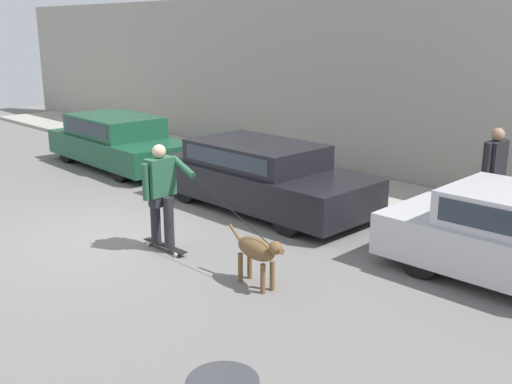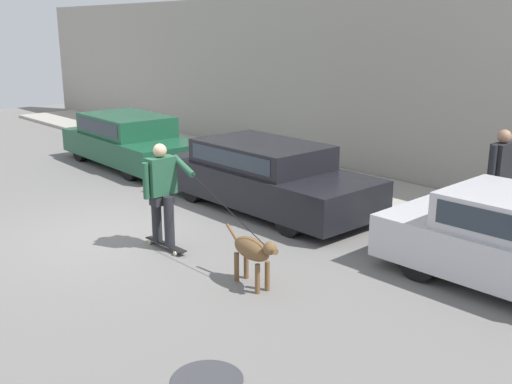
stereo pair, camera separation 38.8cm
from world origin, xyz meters
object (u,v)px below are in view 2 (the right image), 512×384
skateboarder (162,190)px  pedestrian_with_bag (500,175)px  parked_car_0 (129,141)px  dog (253,251)px  parked_car_1 (266,176)px

skateboarder → pedestrian_with_bag: bearing=53.6°
parked_car_0 → dog: bearing=-16.9°
dog → pedestrian_with_bag: (1.13, 4.53, 0.52)m
parked_car_1 → parked_car_0: bearing=-179.8°
parked_car_0 → pedestrian_with_bag: 9.02m
pedestrian_with_bag → skateboarder: bearing=58.1°
parked_car_1 → skateboarder: (0.53, -2.71, 0.32)m
parked_car_0 → dog: size_ratio=3.83×
parked_car_0 → skateboarder: 6.27m
parked_car_1 → pedestrian_with_bag: size_ratio=2.66×
dog → skateboarder: (-2.04, -0.09, 0.45)m
dog → pedestrian_with_bag: 4.70m
parked_car_1 → dog: parked_car_1 is taller
skateboarder → pedestrian_with_bag: 5.60m
parked_car_0 → skateboarder: (5.64, -2.71, 0.33)m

